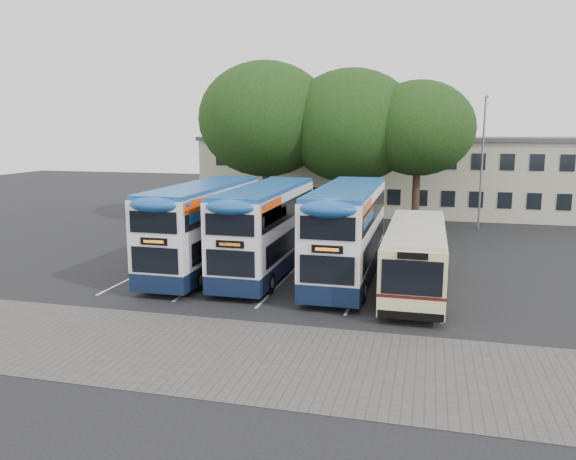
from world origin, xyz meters
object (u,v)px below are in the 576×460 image
(bus_dd_left, at_px, (204,224))
(bus_dd_mid, at_px, (267,226))
(bus_single, at_px, (416,253))
(tree_left, at_px, (265,119))
(bus_dd_right, at_px, (348,228))
(tree_mid, at_px, (352,126))
(tree_right, at_px, (418,128))
(lamp_post, at_px, (482,155))

(bus_dd_left, height_order, bus_dd_mid, bus_dd_left)
(bus_dd_left, distance_m, bus_single, 10.17)
(tree_left, bearing_deg, bus_dd_right, -59.38)
(tree_mid, height_order, bus_dd_left, tree_mid)
(tree_mid, bearing_deg, tree_right, -6.97)
(tree_mid, bearing_deg, bus_dd_left, -110.72)
(lamp_post, relative_size, bus_single, 0.95)
(tree_right, relative_size, bus_dd_mid, 0.99)
(bus_single, bearing_deg, bus_dd_mid, 170.13)
(tree_left, distance_m, bus_dd_mid, 14.49)
(tree_left, distance_m, bus_dd_left, 14.24)
(tree_left, xyz_separation_m, bus_dd_mid, (3.85, -12.97, -5.19))
(lamp_post, bearing_deg, bus_dd_right, -114.53)
(bus_dd_left, relative_size, bus_single, 1.07)
(bus_dd_left, bearing_deg, tree_left, 93.29)
(lamp_post, height_order, bus_dd_right, lamp_post)
(bus_dd_right, bearing_deg, lamp_post, 65.47)
(bus_dd_mid, bearing_deg, bus_dd_right, -2.10)
(lamp_post, relative_size, tree_mid, 0.83)
(bus_dd_left, bearing_deg, bus_dd_mid, 5.21)
(tree_right, bearing_deg, lamp_post, 26.86)
(bus_dd_mid, bearing_deg, bus_single, -9.87)
(lamp_post, relative_size, bus_dd_right, 0.87)
(lamp_post, height_order, tree_left, tree_left)
(tree_left, xyz_separation_m, bus_single, (10.87, -14.19, -5.90))
(tree_left, distance_m, tree_mid, 6.01)
(tree_right, bearing_deg, bus_single, -88.33)
(tree_right, bearing_deg, bus_dd_left, -126.23)
(tree_left, height_order, tree_mid, tree_left)
(lamp_post, distance_m, bus_dd_mid, 18.81)
(tree_mid, relative_size, bus_single, 1.14)
(bus_dd_mid, xyz_separation_m, bus_single, (7.01, -1.22, -0.71))
(tree_left, bearing_deg, bus_dd_mid, -73.45)
(tree_mid, distance_m, bus_dd_left, 15.46)
(tree_mid, relative_size, bus_dd_left, 1.07)
(tree_right, bearing_deg, bus_dd_mid, -117.01)
(bus_dd_left, bearing_deg, tree_mid, 69.28)
(tree_right, xyz_separation_m, bus_dd_mid, (-6.60, -12.95, -4.57))
(lamp_post, xyz_separation_m, bus_dd_right, (-6.96, -15.25, -2.70))
(bus_dd_mid, height_order, bus_single, bus_dd_mid)
(lamp_post, distance_m, tree_right, 5.11)
(bus_single, bearing_deg, bus_dd_right, 160.87)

